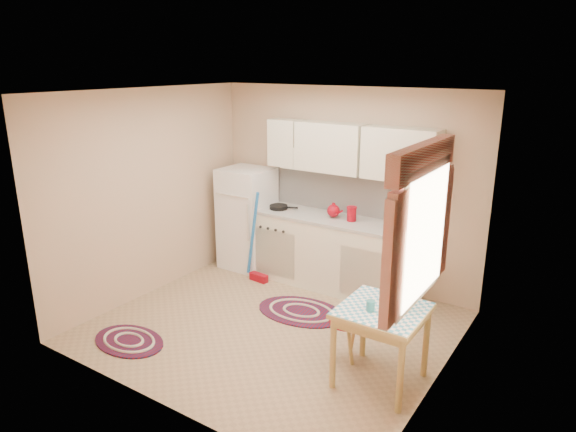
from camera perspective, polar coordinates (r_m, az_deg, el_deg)
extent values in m
plane|color=tan|center=(5.74, -1.71, -12.18)|extent=(3.60, 3.60, 0.00)
cube|color=silver|center=(5.03, -1.97, 13.60)|extent=(3.60, 3.20, 0.04)
cube|color=tan|center=(6.58, 6.22, 3.24)|extent=(3.60, 0.04, 2.50)
cube|color=tan|center=(4.12, -14.79, -5.55)|extent=(3.60, 0.04, 2.50)
cube|color=tan|center=(6.42, -15.09, 2.42)|extent=(0.04, 3.20, 2.50)
cube|color=tan|center=(4.51, 17.25, -3.80)|extent=(0.04, 3.20, 2.50)
cube|color=silver|center=(6.52, 7.12, 2.59)|extent=(2.25, 0.03, 0.55)
cube|color=white|center=(6.28, 6.70, 7.41)|extent=(2.25, 0.33, 0.60)
cube|color=white|center=(3.92, 15.03, -2.06)|extent=(0.04, 0.85, 0.95)
cube|color=white|center=(7.11, -4.56, -0.27)|extent=(0.65, 0.60, 1.40)
cube|color=white|center=(6.59, 4.24, -4.05)|extent=(2.25, 0.60, 0.88)
cube|color=#AFADA6|center=(6.45, 4.33, -0.22)|extent=(2.27, 0.62, 0.04)
cylinder|color=black|center=(6.74, -1.06, 1.00)|extent=(0.31, 0.31, 0.05)
cylinder|color=maroon|center=(6.27, 7.08, 0.15)|extent=(0.15, 0.15, 0.16)
cube|color=#D4B66A|center=(4.77, 10.24, -13.99)|extent=(0.72, 0.72, 0.72)
cylinder|color=maroon|center=(5.12, 6.45, -13.46)|extent=(0.40, 0.40, 0.42)
cylinder|color=#29737F|center=(4.52, 9.16, -9.86)|extent=(0.09, 0.09, 0.10)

